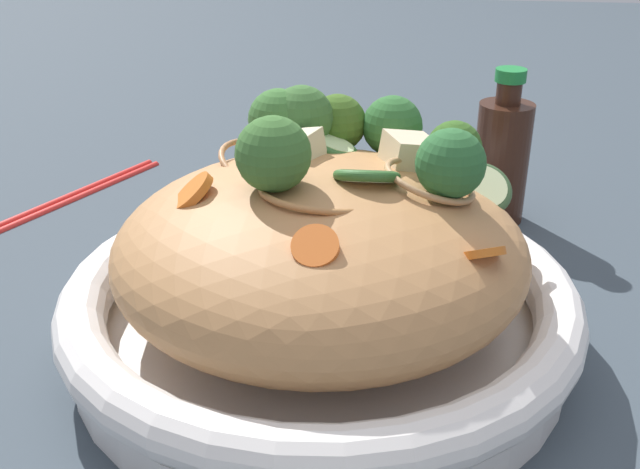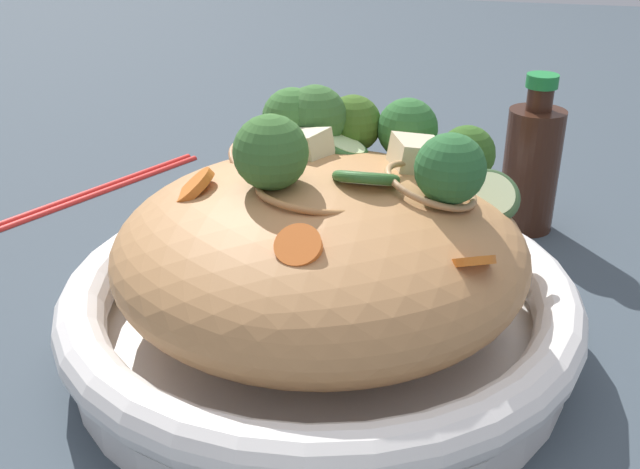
# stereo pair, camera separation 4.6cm
# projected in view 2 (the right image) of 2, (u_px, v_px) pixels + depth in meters

# --- Properties ---
(ground_plane) EXTENTS (3.00, 3.00, 0.00)m
(ground_plane) POSITION_uv_depth(u_px,v_px,m) (320.00, 343.00, 0.49)
(ground_plane) COLOR #39444C
(serving_bowl) EXTENTS (0.33, 0.33, 0.05)m
(serving_bowl) POSITION_uv_depth(u_px,v_px,m) (320.00, 308.00, 0.48)
(serving_bowl) COLOR white
(serving_bowl) RESTS_ON ground_plane
(noodle_heap) EXTENTS (0.26, 0.26, 0.10)m
(noodle_heap) POSITION_uv_depth(u_px,v_px,m) (320.00, 248.00, 0.46)
(noodle_heap) COLOR #B57E4C
(noodle_heap) RESTS_ON serving_bowl
(broccoli_florets) EXTENTS (0.17, 0.16, 0.08)m
(broccoli_florets) POSITION_uv_depth(u_px,v_px,m) (359.00, 137.00, 0.49)
(broccoli_florets) COLOR #9ABA75
(broccoli_florets) RESTS_ON serving_bowl
(carrot_coins) EXTENTS (0.09, 0.20, 0.03)m
(carrot_coins) POSITION_uv_depth(u_px,v_px,m) (290.00, 222.00, 0.41)
(carrot_coins) COLOR orange
(carrot_coins) RESTS_ON serving_bowl
(zucchini_slices) EXTENTS (0.15, 0.16, 0.05)m
(zucchini_slices) POSITION_uv_depth(u_px,v_px,m) (388.00, 169.00, 0.48)
(zucchini_slices) COLOR beige
(zucchini_slices) RESTS_ON serving_bowl
(chicken_chunks) EXTENTS (0.04, 0.11, 0.03)m
(chicken_chunks) POSITION_uv_depth(u_px,v_px,m) (368.00, 155.00, 0.48)
(chicken_chunks) COLOR beige
(chicken_chunks) RESTS_ON serving_bowl
(soy_sauce_bottle) EXTENTS (0.05, 0.05, 0.13)m
(soy_sauce_bottle) POSITION_uv_depth(u_px,v_px,m) (531.00, 166.00, 0.63)
(soy_sauce_bottle) COLOR #381E14
(soy_sauce_bottle) RESTS_ON ground_plane
(chopsticks_pair) EXTENTS (0.22, 0.11, 0.01)m
(chopsticks_pair) POSITION_uv_depth(u_px,v_px,m) (102.00, 187.00, 0.73)
(chopsticks_pair) COLOR red
(chopsticks_pair) RESTS_ON ground_plane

